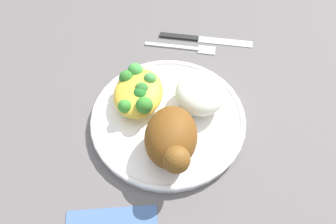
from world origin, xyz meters
TOP-DOWN VIEW (x-y plane):
  - ground_plane at (0.00, 0.00)m, footprint 2.00×2.00m
  - plate at (0.00, 0.00)m, footprint 0.26×0.26m
  - roasted_chicken at (0.06, 0.01)m, footprint 0.11×0.08m
  - rice_pile at (-0.03, 0.05)m, footprint 0.09×0.08m
  - mac_cheese_with_broccoli at (-0.03, -0.05)m, footprint 0.10×0.08m
  - fork at (-0.18, 0.01)m, footprint 0.02×0.14m
  - knife at (-0.21, 0.04)m, footprint 0.02×0.19m

SIDE VIEW (x-z plane):
  - ground_plane at x=0.00m, z-range 0.00..0.00m
  - fork at x=-0.18m, z-range 0.00..0.01m
  - knife at x=-0.21m, z-range 0.00..0.01m
  - plate at x=0.00m, z-range 0.00..0.02m
  - mac_cheese_with_broccoli at x=-0.03m, z-range 0.02..0.06m
  - rice_pile at x=-0.03m, z-range 0.02..0.07m
  - roasted_chicken at x=0.06m, z-range 0.02..0.09m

